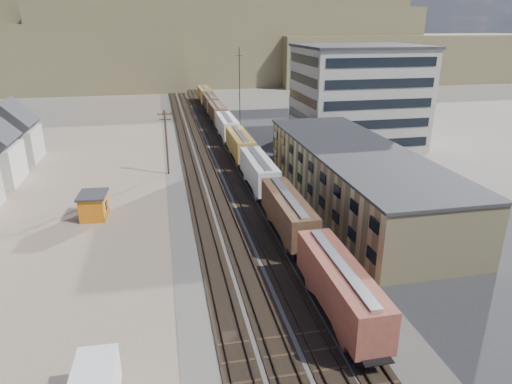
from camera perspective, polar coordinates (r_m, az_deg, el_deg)
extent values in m
plane|color=#6B6356|center=(36.18, 5.38, -17.46)|extent=(300.00, 300.00, 0.00)
cube|color=#4C4742|center=(80.79, -4.96, 4.37)|extent=(18.00, 200.00, 0.06)
cube|color=#806A58|center=(71.59, -20.02, 1.07)|extent=(24.00, 180.00, 0.03)
cube|color=#232326|center=(72.91, 14.00, 2.05)|extent=(26.00, 120.00, 0.04)
cube|color=black|center=(80.37, -8.51, 4.19)|extent=(2.60, 200.00, 0.08)
cube|color=#38281E|center=(80.31, -9.03, 4.24)|extent=(0.08, 200.00, 0.16)
cube|color=#38281E|center=(80.38, -8.00, 4.30)|extent=(0.08, 200.00, 0.16)
cube|color=black|center=(80.58, -6.38, 4.33)|extent=(2.60, 200.00, 0.08)
cube|color=#38281E|center=(80.48, -6.89, 4.38)|extent=(0.08, 200.00, 0.16)
cube|color=#38281E|center=(80.61, -5.87, 4.44)|extent=(0.08, 200.00, 0.16)
cube|color=black|center=(80.89, -4.26, 4.46)|extent=(2.60, 200.00, 0.08)
cube|color=#38281E|center=(80.77, -4.77, 4.51)|extent=(0.08, 200.00, 0.16)
cube|color=#38281E|center=(80.95, -3.75, 4.58)|extent=(0.08, 200.00, 0.16)
cube|color=black|center=(81.28, -2.30, 4.58)|extent=(2.60, 200.00, 0.08)
cube|color=#38281E|center=(81.14, -2.80, 4.63)|extent=(0.08, 200.00, 0.16)
cube|color=#38281E|center=(81.37, -1.80, 4.69)|extent=(0.08, 200.00, 0.16)
cube|color=black|center=(34.50, 13.49, -18.59)|extent=(2.20, 2.20, 0.90)
cube|color=black|center=(42.17, 7.70, -10.32)|extent=(2.20, 2.20, 0.90)
cube|color=brown|center=(37.03, 10.46, -11.31)|extent=(3.00, 13.34, 3.40)
cube|color=#B7B7B2|center=(36.14, 10.64, -8.90)|extent=(0.90, 12.32, 0.16)
cube|color=black|center=(46.35, 5.65, -7.24)|extent=(2.20, 2.20, 0.90)
cube|color=black|center=(55.18, 2.55, -2.48)|extent=(2.20, 2.20, 0.90)
cube|color=#44281D|center=(49.83, 4.02, -2.41)|extent=(3.00, 13.34, 3.40)
cube|color=#B7B7B2|center=(49.18, 4.07, -0.50)|extent=(0.90, 12.33, 0.16)
cube|color=black|center=(59.73, 1.37, -0.65)|extent=(2.20, 2.20, 0.90)
cube|color=black|center=(69.09, -0.54, 2.30)|extent=(2.20, 2.20, 0.90)
cube|color=silver|center=(63.70, 0.35, 2.76)|extent=(3.00, 13.34, 3.40)
cube|color=#B7B7B2|center=(63.19, 0.36, 4.30)|extent=(0.90, 12.33, 0.16)
cube|color=black|center=(73.82, -1.30, 3.49)|extent=(2.20, 2.20, 0.90)
cube|color=black|center=(83.45, -2.58, 5.46)|extent=(2.20, 2.20, 0.90)
cube|color=#BB7831|center=(78.06, -2.00, 6.05)|extent=(3.00, 13.34, 3.40)
cube|color=#B7B7B2|center=(77.64, -2.02, 7.32)|extent=(0.90, 12.33, 0.16)
cube|color=black|center=(88.28, -3.12, 6.28)|extent=(2.20, 2.20, 0.90)
cube|color=black|center=(98.06, -4.04, 7.68)|extent=(2.20, 2.20, 0.90)
cube|color=silver|center=(92.69, -3.63, 8.31)|extent=(3.00, 13.34, 3.40)
cube|color=#B7B7B2|center=(92.34, -3.66, 9.39)|extent=(0.90, 12.32, 0.16)
cube|color=black|center=(102.95, -4.43, 8.27)|extent=(2.20, 2.20, 0.90)
cube|color=black|center=(112.83, -5.13, 9.31)|extent=(2.20, 2.20, 0.90)
cube|color=#44281D|center=(107.48, -4.83, 9.94)|extent=(3.00, 13.34, 3.40)
cube|color=#B7B7B2|center=(107.18, -4.86, 10.88)|extent=(0.90, 12.32, 0.16)
cube|color=black|center=(117.76, -5.43, 9.77)|extent=(2.20, 2.20, 0.90)
cube|color=black|center=(127.70, -5.97, 10.57)|extent=(2.20, 2.20, 0.90)
cube|color=#44281D|center=(122.37, -5.74, 11.18)|extent=(3.00, 13.34, 3.40)
cube|color=#B7B7B2|center=(122.10, -5.77, 12.00)|extent=(0.90, 12.32, 0.16)
cube|color=black|center=(132.66, -6.21, 10.92)|extent=(2.20, 2.20, 0.90)
cube|color=black|center=(142.64, -6.64, 11.56)|extent=(2.20, 2.20, 0.90)
cube|color=#BB7831|center=(137.33, -6.47, 12.14)|extent=(3.00, 13.34, 3.40)
cube|color=#B7B7B2|center=(137.09, -6.49, 12.88)|extent=(0.90, 12.32, 0.16)
cube|color=tan|center=(60.38, 12.27, 1.88)|extent=(12.00, 40.00, 7.00)
cube|color=#2D2D30|center=(59.37, 12.52, 5.18)|extent=(12.40, 40.40, 0.30)
cube|color=black|center=(58.67, 6.75, 0.33)|extent=(0.12, 36.00, 1.20)
cube|color=black|center=(57.72, 6.87, 3.13)|extent=(0.12, 36.00, 1.20)
cube|color=#9E998E|center=(91.08, 12.57, 11.56)|extent=(22.00, 18.00, 18.00)
cube|color=#2D2D30|center=(90.22, 13.04, 17.33)|extent=(22.60, 18.60, 0.50)
cube|color=black|center=(87.18, 5.78, 11.56)|extent=(0.12, 16.00, 16.00)
cube|color=black|center=(83.00, 15.11, 10.54)|extent=(20.00, 0.12, 16.00)
cylinder|color=#382619|center=(71.28, -11.11, 6.04)|extent=(0.32, 0.32, 10.00)
cube|color=#382619|center=(70.36, -11.35, 9.51)|extent=(2.20, 0.14, 0.14)
cube|color=#382619|center=(70.51, -11.30, 8.87)|extent=(1.90, 0.14, 0.14)
cylinder|color=black|center=(70.34, -10.86, 9.67)|extent=(0.08, 0.08, 0.22)
cylinder|color=black|center=(89.44, -2.05, 11.87)|extent=(0.16, 0.16, 18.00)
cube|color=black|center=(88.65, -2.11, 16.67)|extent=(1.20, 0.08, 0.08)
cube|color=#9E998E|center=(88.08, -28.07, 5.21)|extent=(8.00, 8.00, 5.50)
cube|color=#2D2D30|center=(87.35, -28.46, 7.51)|extent=(8.15, 8.16, 8.15)
cube|color=brown|center=(184.73, -28.78, 14.47)|extent=(120.00, 40.00, 22.00)
cube|color=brown|center=(189.60, -3.12, 17.83)|extent=(140.00, 45.00, 28.00)
cube|color=brown|center=(203.39, 18.07, 15.66)|extent=(110.00, 38.00, 18.00)
cube|color=brown|center=(207.29, -12.69, 18.15)|extent=(200.00, 60.00, 32.00)
cube|color=#C26712|center=(58.24, -19.60, -1.71)|extent=(3.10, 4.00, 2.88)
cube|color=#2D2D30|center=(57.72, -19.78, -0.30)|extent=(3.51, 4.40, 0.24)
cube|color=black|center=(57.92, -18.17, -1.56)|extent=(0.15, 0.96, 0.96)
imported|color=navy|center=(90.43, 10.02, 6.32)|extent=(4.82, 5.73, 1.46)
imported|color=silver|center=(92.17, 15.72, 6.20)|extent=(3.65, 5.24, 1.66)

